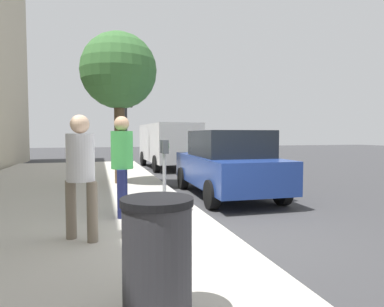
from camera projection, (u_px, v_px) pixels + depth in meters
name	position (u px, v px, depth m)	size (l,w,h in m)	color
ground_plane	(223.00, 235.00, 5.47)	(80.00, 80.00, 0.00)	#38383A
sidewalk_slab	(24.00, 247.00, 4.65)	(28.00, 6.00, 0.15)	#B7B2A8
parking_meter	(164.00, 160.00, 6.41)	(0.36, 0.12, 1.41)	gray
pedestrian_at_meter	(122.00, 156.00, 6.11)	(0.55, 0.40, 1.86)	#191E4C
pedestrian_bystander	(81.00, 166.00, 4.67)	(0.40, 0.45, 1.79)	#726656
parked_sedan_near	(227.00, 163.00, 8.84)	(4.44, 2.05, 1.77)	navy
parked_van_far	(168.00, 143.00, 16.30)	(5.27, 2.27, 2.18)	silver
street_tree	(119.00, 72.00, 10.14)	(2.33, 2.33, 4.65)	brown
traffic_signal	(128.00, 115.00, 15.13)	(0.24, 0.44, 3.60)	black
trash_bin	(157.00, 259.00, 2.65)	(0.59, 0.59, 1.01)	#2D2D33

